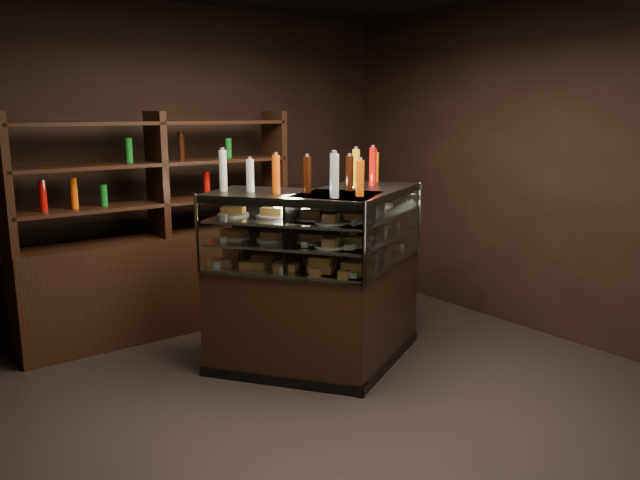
% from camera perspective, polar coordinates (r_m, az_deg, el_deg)
% --- Properties ---
extents(ground, '(5.00, 5.00, 0.00)m').
position_cam_1_polar(ground, '(4.49, 0.13, -14.74)').
color(ground, black).
rests_on(ground, ground).
extents(room_shell, '(5.02, 5.02, 3.01)m').
position_cam_1_polar(room_shell, '(4.02, 0.14, 10.89)').
color(room_shell, black).
rests_on(room_shell, ground).
extents(display_case, '(1.90, 1.43, 1.41)m').
position_cam_1_polar(display_case, '(4.95, 0.47, -6.25)').
color(display_case, black).
rests_on(display_case, ground).
extents(food_display, '(1.54, 1.05, 0.44)m').
position_cam_1_polar(food_display, '(4.79, 0.50, 0.60)').
color(food_display, '#D9904E').
rests_on(food_display, display_case).
extents(bottles_top, '(1.37, 0.91, 0.30)m').
position_cam_1_polar(bottles_top, '(4.73, 0.48, 6.21)').
color(bottles_top, '#D8590A').
rests_on(bottles_top, display_case).
extents(potted_conifer, '(0.33, 0.33, 0.70)m').
position_cam_1_polar(potted_conifer, '(5.50, 3.44, -5.22)').
color(potted_conifer, black).
rests_on(potted_conifer, ground).
extents(back_shelving, '(2.54, 0.45, 2.00)m').
position_cam_1_polar(back_shelving, '(5.85, -14.24, -2.47)').
color(back_shelving, black).
rests_on(back_shelving, ground).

